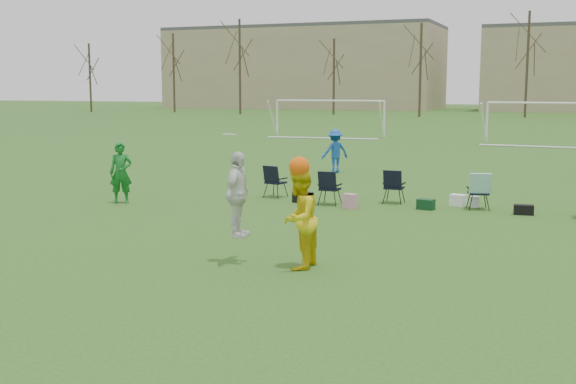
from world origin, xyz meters
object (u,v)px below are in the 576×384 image
at_px(fielder_blue, 335,151).
at_px(goal_mid, 553,111).
at_px(goal_left, 330,108).
at_px(fielder_green_near, 121,173).
at_px(center_contest, 278,209).

xyz_separation_m(fielder_blue, goal_mid, (7.38, 17.15, 1.08)).
bearing_deg(goal_left, fielder_green_near, -88.53).
xyz_separation_m(fielder_green_near, center_contest, (7.00, -5.16, 0.20)).
relative_size(fielder_green_near, center_contest, 0.71).
bearing_deg(center_contest, goal_left, 106.92).
relative_size(fielder_blue, center_contest, 0.68).
relative_size(fielder_green_near, fielder_blue, 1.04).
relative_size(fielder_green_near, goal_mid, 0.24).
distance_m(center_contest, goal_left, 35.15).
xyz_separation_m(goal_left, goal_mid, (14.00, -2.00, 0.00)).
bearing_deg(center_contest, fielder_green_near, 143.59).
distance_m(center_contest, goal_mid, 31.85).
xyz_separation_m(fielder_green_near, goal_left, (-3.23, 28.46, 1.05)).
xyz_separation_m(fielder_blue, goal_left, (-6.62, 19.15, 1.08)).
bearing_deg(goal_mid, fielder_blue, -109.29).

